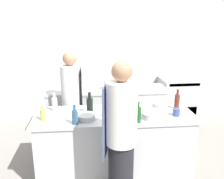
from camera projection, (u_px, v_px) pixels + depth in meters
ground_plane at (114, 170)px, 3.70m from camera, size 16.00×16.00×0.00m
wall_back at (104, 55)px, 5.34m from camera, size 8.00×0.06×2.80m
prep_counter at (114, 143)px, 3.57m from camera, size 2.20×0.78×0.90m
pass_counter at (106, 111)px, 4.76m from camera, size 2.26×0.61×0.90m
oven_range at (178, 100)px, 5.38m from camera, size 0.74×0.67×0.92m
chef_at_prep_near at (121, 137)px, 2.81m from camera, size 0.39×0.38×1.75m
chef_at_stove at (72, 102)px, 4.08m from camera, size 0.34×0.32×1.67m
bottle_olive_oil at (75, 116)px, 3.09m from camera, size 0.07×0.07×0.26m
bottle_vinegar at (43, 114)px, 3.22m from camera, size 0.07×0.07×0.20m
bottle_wine at (177, 101)px, 3.61m from camera, size 0.07×0.07×0.29m
bottle_cooking_oil at (90, 105)px, 3.43m from camera, size 0.09×0.09×0.31m
bottle_sauce at (55, 104)px, 3.53m from camera, size 0.08×0.08×0.27m
bottle_water at (138, 114)px, 3.15m from camera, size 0.09×0.09×0.27m
bowl_mixing_large at (110, 114)px, 3.36m from camera, size 0.19×0.19×0.07m
bowl_prep_small at (151, 116)px, 3.28m from camera, size 0.24×0.24×0.08m
bowl_ceramic_blue at (86, 117)px, 3.25m from camera, size 0.25×0.25×0.07m
bowl_wooden_salad at (161, 105)px, 3.72m from camera, size 0.23×0.23×0.06m
cup at (176, 112)px, 3.37m from camera, size 0.10×0.10×0.10m
cutting_board at (132, 110)px, 3.57m from camera, size 0.38×0.27×0.01m
stockpot at (110, 85)px, 4.57m from camera, size 0.23×0.23×0.18m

